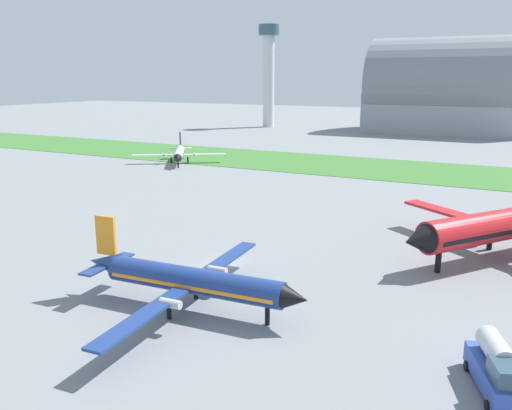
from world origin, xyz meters
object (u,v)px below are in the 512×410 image
(fuel_truck_near_gate, at_px, (499,369))
(control_tower, at_px, (269,68))
(airplane_taxiing_turboprop, at_px, (179,153))
(airplane_midfield_jet, at_px, (507,225))
(airplane_foreground_turboprop, at_px, (189,280))

(fuel_truck_near_gate, distance_m, control_tower, 185.20)
(airplane_taxiing_turboprop, height_order, airplane_midfield_jet, airplane_midfield_jet)
(airplane_taxiing_turboprop, xyz_separation_m, control_tower, (-21.49, 92.52, 20.58))
(airplane_foreground_turboprop, distance_m, control_tower, 172.98)
(fuel_truck_near_gate, height_order, control_tower, control_tower)
(airplane_taxiing_turboprop, distance_m, fuel_truck_near_gate, 97.26)
(airplane_taxiing_turboprop, xyz_separation_m, fuel_truck_near_gate, (70.94, -66.53, -0.78))
(airplane_midfield_jet, bearing_deg, control_tower, -108.93)
(control_tower, bearing_deg, fuel_truck_near_gate, -59.84)
(airplane_taxiing_turboprop, height_order, airplane_foreground_turboprop, airplane_foreground_turboprop)
(airplane_taxiing_turboprop, height_order, control_tower, control_tower)
(fuel_truck_near_gate, bearing_deg, airplane_midfield_jet, 160.92)
(airplane_taxiing_turboprop, distance_m, airplane_midfield_jet, 79.86)
(control_tower, bearing_deg, airplane_foreground_turboprop, -66.62)
(fuel_truck_near_gate, relative_size, control_tower, 0.18)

